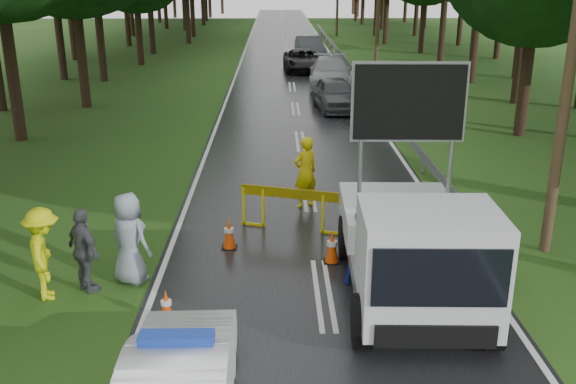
{
  "coord_description": "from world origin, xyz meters",
  "views": [
    {
      "loc": [
        -0.92,
        -11.29,
        6.02
      ],
      "look_at": [
        -0.65,
        2.44,
        1.3
      ],
      "focal_mm": 40.0,
      "sensor_mm": 36.0,
      "label": 1
    }
  ],
  "objects_px": {
    "queue_car_third": "(302,60)",
    "queue_car_fourth": "(310,48)",
    "barrier": "(293,199)",
    "queue_car_first": "(335,94)",
    "civilian": "(363,248)",
    "officer": "(305,172)",
    "queue_car_second": "(330,73)",
    "work_truck": "(413,246)"
  },
  "relations": [
    {
      "from": "queue_car_third",
      "to": "queue_car_fourth",
      "type": "relative_size",
      "value": 1.0
    },
    {
      "from": "barrier",
      "to": "queue_car_first",
      "type": "xyz_separation_m",
      "value": [
        2.33,
        14.55,
        -0.09
      ]
    },
    {
      "from": "barrier",
      "to": "civilian",
      "type": "bearing_deg",
      "value": -47.41
    },
    {
      "from": "officer",
      "to": "queue_car_second",
      "type": "distance_m",
      "value": 19.13
    },
    {
      "from": "work_truck",
      "to": "officer",
      "type": "relative_size",
      "value": 2.85
    },
    {
      "from": "work_truck",
      "to": "queue_car_second",
      "type": "xyz_separation_m",
      "value": [
        0.45,
        24.37,
        -0.38
      ]
    },
    {
      "from": "officer",
      "to": "queue_car_second",
      "type": "relative_size",
      "value": 0.35
    },
    {
      "from": "barrier",
      "to": "work_truck",
      "type": "bearing_deg",
      "value": -42.44
    },
    {
      "from": "officer",
      "to": "civilian",
      "type": "distance_m",
      "value": 4.6
    },
    {
      "from": "queue_car_first",
      "to": "queue_car_third",
      "type": "height_order",
      "value": "queue_car_first"
    },
    {
      "from": "work_truck",
      "to": "officer",
      "type": "bearing_deg",
      "value": 110.18
    },
    {
      "from": "work_truck",
      "to": "officer",
      "type": "distance_m",
      "value": 5.65
    },
    {
      "from": "civilian",
      "to": "queue_car_first",
      "type": "xyz_separation_m",
      "value": [
        1.0,
        17.36,
        -0.04
      ]
    },
    {
      "from": "work_truck",
      "to": "officer",
      "type": "height_order",
      "value": "work_truck"
    },
    {
      "from": "work_truck",
      "to": "civilian",
      "type": "relative_size",
      "value": 3.58
    },
    {
      "from": "queue_car_first",
      "to": "queue_car_second",
      "type": "xyz_separation_m",
      "value": [
        0.27,
        6.14,
        0.07
      ]
    },
    {
      "from": "queue_car_second",
      "to": "queue_car_fourth",
      "type": "xyz_separation_m",
      "value": [
        -0.5,
        12.08,
        0.01
      ]
    },
    {
      "from": "officer",
      "to": "civilian",
      "type": "relative_size",
      "value": 1.25
    },
    {
      "from": "officer",
      "to": "queue_car_fourth",
      "type": "height_order",
      "value": "officer"
    },
    {
      "from": "civilian",
      "to": "queue_car_fourth",
      "type": "distance_m",
      "value": 35.59
    },
    {
      "from": "civilian",
      "to": "queue_car_first",
      "type": "relative_size",
      "value": 0.36
    },
    {
      "from": "barrier",
      "to": "queue_car_fourth",
      "type": "bearing_deg",
      "value": 103.5
    },
    {
      "from": "queue_car_second",
      "to": "queue_car_third",
      "type": "height_order",
      "value": "queue_car_second"
    },
    {
      "from": "queue_car_second",
      "to": "queue_car_fourth",
      "type": "bearing_deg",
      "value": 96.34
    },
    {
      "from": "queue_car_second",
      "to": "queue_car_first",
      "type": "bearing_deg",
      "value": -88.55
    },
    {
      "from": "queue_car_second",
      "to": "barrier",
      "type": "bearing_deg",
      "value": -93.19
    },
    {
      "from": "barrier",
      "to": "civilian",
      "type": "xyz_separation_m",
      "value": [
        1.34,
        -2.81,
        -0.04
      ]
    },
    {
      "from": "officer",
      "to": "queue_car_third",
      "type": "bearing_deg",
      "value": -122.63
    },
    {
      "from": "work_truck",
      "to": "queue_car_second",
      "type": "bearing_deg",
      "value": 90.84
    },
    {
      "from": "barrier",
      "to": "queue_car_fourth",
      "type": "height_order",
      "value": "queue_car_fourth"
    },
    {
      "from": "queue_car_second",
      "to": "queue_car_third",
      "type": "xyz_separation_m",
      "value": [
        -1.29,
        6.0,
        -0.11
      ]
    },
    {
      "from": "work_truck",
      "to": "barrier",
      "type": "bearing_deg",
      "value": 122.28
    },
    {
      "from": "work_truck",
      "to": "officer",
      "type": "xyz_separation_m",
      "value": [
        -1.77,
        5.37,
        -0.21
      ]
    },
    {
      "from": "queue_car_third",
      "to": "queue_car_fourth",
      "type": "bearing_deg",
      "value": 80.71
    },
    {
      "from": "queue_car_fourth",
      "to": "barrier",
      "type": "bearing_deg",
      "value": -98.4
    },
    {
      "from": "queue_car_third",
      "to": "queue_car_fourth",
      "type": "xyz_separation_m",
      "value": [
        0.79,
        6.08,
        0.13
      ]
    },
    {
      "from": "queue_car_first",
      "to": "queue_car_second",
      "type": "bearing_deg",
      "value": 81.19
    },
    {
      "from": "work_truck",
      "to": "queue_car_first",
      "type": "height_order",
      "value": "work_truck"
    },
    {
      "from": "queue_car_fourth",
      "to": "queue_car_third",
      "type": "bearing_deg",
      "value": -102.11
    },
    {
      "from": "queue_car_first",
      "to": "queue_car_second",
      "type": "distance_m",
      "value": 6.15
    },
    {
      "from": "barrier",
      "to": "queue_car_second",
      "type": "height_order",
      "value": "queue_car_second"
    },
    {
      "from": "queue_car_second",
      "to": "queue_car_fourth",
      "type": "height_order",
      "value": "queue_car_fourth"
    }
  ]
}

